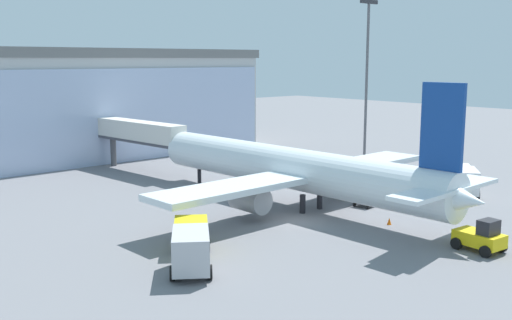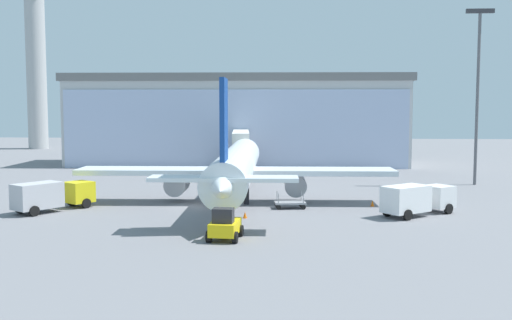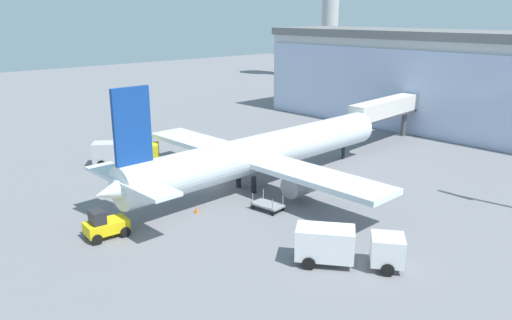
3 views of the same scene
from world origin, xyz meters
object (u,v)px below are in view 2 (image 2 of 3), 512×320
pushback_tug (225,226)px  safety_cone_nose (245,215)px  fuel_truck (417,198)px  control_tower (35,36)px  safety_cone_wingtip (372,203)px  apron_light_mast (478,83)px  jet_bridge (241,141)px  catering_truck (51,195)px  baggage_cart (290,203)px  airplane (236,167)px

pushback_tug → safety_cone_nose: (0.75, 8.10, -0.70)m
fuel_truck → safety_cone_nose: 14.70m
control_tower → fuel_truck: (66.76, -77.36, -23.13)m
safety_cone_wingtip → fuel_truck: bearing=-54.8°
fuel_truck → control_tower: bearing=92.7°
safety_cone_wingtip → apron_light_mast: bearing=49.3°
jet_bridge → pushback_tug: size_ratio=4.46×
catering_truck → baggage_cart: 21.34m
airplane → catering_truck: bearing=111.3°
jet_bridge → apron_light_mast: 31.39m
apron_light_mast → safety_cone_nose: (-25.50, -23.05, -11.78)m
fuel_truck → jet_bridge: bearing=81.8°
fuel_truck → pushback_tug: (-15.25, -10.28, -0.49)m
baggage_cart → safety_cone_nose: bearing=46.3°
fuel_truck → safety_cone_wingtip: 5.57m
catering_truck → safety_cone_wingtip: size_ratio=13.16×
catering_truck → pushback_tug: 19.64m
control_tower → fuel_truck: size_ratio=5.72×
baggage_cart → safety_cone_wingtip: bearing=-175.9°
pushback_tug → safety_cone_wingtip: size_ratio=6.06×
control_tower → pushback_tug: control_tower is taller
airplane → baggage_cart: 7.22m
jet_bridge → pushback_tug: bearing=178.6°
apron_light_mast → baggage_cart: 30.53m
control_tower → airplane: (50.67, -70.51, -21.23)m
airplane → safety_cone_nose: airplane is taller
baggage_cart → safety_cone_nose: (-3.71, -5.05, -0.23)m
catering_truck → safety_cone_wingtip: bearing=-46.3°
safety_cone_nose → safety_cone_wingtip: same height
baggage_cart → pushback_tug: 13.90m
apron_light_mast → catering_truck: bearing=-154.2°
jet_bridge → safety_cone_nose: (3.28, -33.04, -4.23)m
pushback_tug → safety_cone_nose: size_ratio=6.06×
jet_bridge → control_tower: size_ratio=0.37×
fuel_truck → catering_truck: bearing=141.7°
jet_bridge → safety_cone_nose: 33.47m
control_tower → baggage_cart: size_ratio=13.62×
jet_bridge → safety_cone_wingtip: 30.51m
airplane → catering_truck: size_ratio=4.96×
jet_bridge → safety_cone_wingtip: jet_bridge is taller
airplane → safety_cone_nose: size_ratio=65.27×
apron_light_mast → airplane: apron_light_mast is taller
jet_bridge → baggage_cart: jet_bridge is taller
jet_bridge → baggage_cart: bearing=-170.9°
catering_truck → fuel_truck: size_ratio=1.02×
fuel_truck → safety_cone_wingtip: size_ratio=12.91×
jet_bridge → catering_truck: 34.00m
pushback_tug → baggage_cart: bearing=-14.1°
apron_light_mast → fuel_truck: 25.86m
catering_truck → pushback_tug: size_ratio=2.17×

